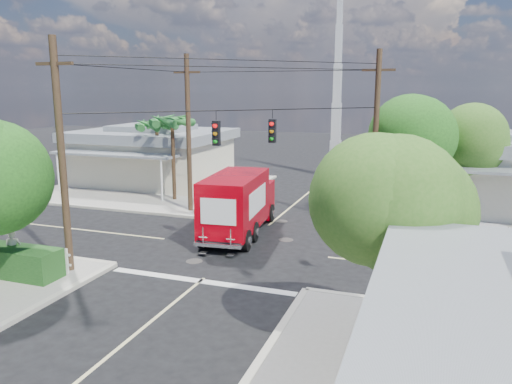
% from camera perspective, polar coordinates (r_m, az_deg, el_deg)
% --- Properties ---
extents(ground, '(120.00, 120.00, 0.00)m').
position_cam_1_polar(ground, '(22.90, -1.68, -6.36)').
color(ground, black).
rests_on(ground, ground).
extents(sidewalk_ne, '(14.12, 14.12, 0.14)m').
position_cam_1_polar(sidewalk_ne, '(32.10, 24.33, -2.00)').
color(sidewalk_ne, gray).
rests_on(sidewalk_ne, ground).
extents(sidewalk_nw, '(14.12, 14.12, 0.14)m').
position_cam_1_polar(sidewalk_nw, '(37.05, -11.36, 0.55)').
color(sidewalk_nw, gray).
rests_on(sidewalk_nw, ground).
extents(road_markings, '(32.00, 32.00, 0.01)m').
position_cam_1_polar(road_markings, '(21.60, -3.10, -7.49)').
color(road_markings, beige).
rests_on(road_markings, ground).
extents(building_nw, '(10.80, 10.20, 4.30)m').
position_cam_1_polar(building_nw, '(38.62, -11.73, 4.22)').
color(building_nw, beige).
rests_on(building_nw, sidewalk_nw).
extents(radio_tower, '(0.80, 0.80, 17.00)m').
position_cam_1_polar(radio_tower, '(40.99, 9.21, 9.54)').
color(radio_tower, silver).
rests_on(radio_tower, ground).
extents(tree_ne_front, '(4.21, 4.14, 6.66)m').
position_cam_1_polar(tree_ne_front, '(27.16, 18.09, 6.21)').
color(tree_ne_front, '#422D1C').
rests_on(tree_ne_front, sidewalk_ne).
extents(tree_ne_back, '(3.77, 3.66, 5.82)m').
position_cam_1_polar(tree_ne_back, '(29.46, 23.22, 5.09)').
color(tree_ne_back, '#422D1C').
rests_on(tree_ne_back, sidewalk_ne).
extents(tree_se, '(3.67, 3.54, 5.62)m').
position_cam_1_polar(tree_se, '(13.43, 15.24, -1.91)').
color(tree_se, '#422D1C').
rests_on(tree_se, sidewalk_se).
extents(palm_nw_front, '(3.01, 3.08, 5.59)m').
position_cam_1_polar(palm_nw_front, '(31.83, -9.56, 7.85)').
color(palm_nw_front, '#422D1C').
rests_on(palm_nw_front, sidewalk_nw).
extents(palm_nw_back, '(3.01, 3.08, 5.19)m').
position_cam_1_polar(palm_nw_back, '(34.14, -11.28, 7.42)').
color(palm_nw_back, '#422D1C').
rests_on(palm_nw_back, sidewalk_nw).
extents(utility_poles, '(12.00, 10.68, 9.00)m').
position_cam_1_polar(utility_poles, '(23.98, -3.91, 5.87)').
color(utility_poles, '#473321').
rests_on(utility_poles, ground).
extents(picket_fence, '(5.94, 0.06, 1.00)m').
position_cam_1_polar(picket_fence, '(22.43, -26.32, -6.19)').
color(picket_fence, silver).
rests_on(picket_fence, sidewalk_sw).
extents(vending_boxes, '(1.90, 0.50, 1.10)m').
position_cam_1_polar(vending_boxes, '(27.29, 16.02, -2.34)').
color(vending_boxes, red).
rests_on(vending_boxes, sidewalk_ne).
extents(delivery_truck, '(2.91, 7.34, 3.10)m').
position_cam_1_polar(delivery_truck, '(24.49, -1.99, -1.34)').
color(delivery_truck, black).
rests_on(delivery_truck, ground).
extents(parked_car, '(5.91, 3.62, 1.53)m').
position_cam_1_polar(parked_car, '(23.08, 25.99, -5.45)').
color(parked_car, silver).
rests_on(parked_car, ground).
extents(pedestrian, '(0.73, 0.65, 1.68)m').
position_cam_1_polar(pedestrian, '(21.43, -26.00, -6.12)').
color(pedestrian, beige).
rests_on(pedestrian, sidewalk_sw).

